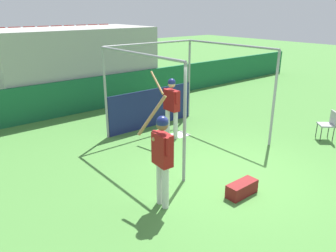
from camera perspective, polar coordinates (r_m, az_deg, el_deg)
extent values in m
plane|color=#477F38|center=(7.66, 11.48, -8.35)|extent=(60.00, 60.00, 0.00)
cube|color=#196038|center=(12.42, -12.59, 5.56)|extent=(24.00, 0.12, 1.22)
cube|color=#9E9E99|center=(13.73, -16.08, 10.12)|extent=(5.95, 3.20, 2.87)
cube|color=maroon|center=(11.92, -23.35, 7.10)|extent=(0.45, 0.40, 0.10)
cube|color=maroon|center=(12.05, -23.75, 8.29)|extent=(0.45, 0.06, 0.40)
cube|color=maroon|center=(12.08, -20.86, 7.57)|extent=(0.45, 0.40, 0.10)
cube|color=maroon|center=(12.21, -21.27, 8.74)|extent=(0.45, 0.06, 0.40)
cube|color=maroon|center=(12.26, -18.43, 8.02)|extent=(0.45, 0.40, 0.10)
cube|color=maroon|center=(12.38, -18.85, 9.17)|extent=(0.45, 0.06, 0.40)
cube|color=maroon|center=(12.46, -16.07, 8.43)|extent=(0.45, 0.40, 0.10)
cube|color=maroon|center=(12.58, -16.50, 9.57)|extent=(0.45, 0.06, 0.40)
cube|color=maroon|center=(12.68, -13.78, 8.82)|extent=(0.45, 0.40, 0.10)
cube|color=maroon|center=(12.80, -14.23, 9.93)|extent=(0.45, 0.06, 0.40)
cube|color=maroon|center=(12.92, -11.57, 9.19)|extent=(0.45, 0.40, 0.10)
cube|color=maroon|center=(13.04, -12.02, 10.28)|extent=(0.45, 0.06, 0.40)
cube|color=maroon|center=(13.18, -9.44, 9.52)|extent=(0.45, 0.40, 0.10)
cube|color=maroon|center=(13.30, -9.90, 10.59)|extent=(0.45, 0.06, 0.40)
cube|color=maroon|center=(13.46, -7.40, 9.83)|extent=(0.45, 0.40, 0.10)
cube|color=maroon|center=(13.58, -7.85, 10.88)|extent=(0.45, 0.06, 0.40)
cube|color=maroon|center=(13.76, -5.43, 10.12)|extent=(0.45, 0.40, 0.10)
cube|color=maroon|center=(13.87, -5.89, 11.14)|extent=(0.45, 0.06, 0.40)
cube|color=maroon|center=(12.61, -24.67, 9.40)|extent=(0.45, 0.40, 0.10)
cube|color=maroon|center=(12.75, -25.04, 10.50)|extent=(0.45, 0.06, 0.40)
cube|color=maroon|center=(12.76, -22.29, 9.83)|extent=(0.45, 0.40, 0.10)
cube|color=maroon|center=(12.90, -22.67, 10.91)|extent=(0.45, 0.06, 0.40)
cube|color=maroon|center=(12.93, -19.95, 10.23)|extent=(0.45, 0.40, 0.10)
cube|color=maroon|center=(13.07, -20.35, 11.29)|extent=(0.45, 0.06, 0.40)
cube|color=maroon|center=(13.12, -17.68, 10.60)|extent=(0.45, 0.40, 0.10)
cube|color=maroon|center=(13.26, -18.08, 11.65)|extent=(0.45, 0.06, 0.40)
cube|color=maroon|center=(13.34, -15.47, 10.94)|extent=(0.45, 0.40, 0.10)
cube|color=maroon|center=(13.47, -15.88, 11.98)|extent=(0.45, 0.06, 0.40)
cube|color=maroon|center=(13.57, -13.32, 11.26)|extent=(0.45, 0.40, 0.10)
cube|color=maroon|center=(13.70, -13.74, 12.28)|extent=(0.45, 0.06, 0.40)
cube|color=maroon|center=(13.81, -11.25, 11.55)|extent=(0.45, 0.40, 0.10)
cube|color=maroon|center=(13.94, -11.67, 12.55)|extent=(0.45, 0.06, 0.40)
cube|color=maroon|center=(14.08, -9.24, 11.82)|extent=(0.45, 0.40, 0.10)
cube|color=maroon|center=(14.21, -9.67, 12.80)|extent=(0.45, 0.06, 0.40)
cube|color=maroon|center=(14.36, -7.32, 12.07)|extent=(0.45, 0.40, 0.10)
cube|color=maroon|center=(14.48, -7.75, 13.03)|extent=(0.45, 0.06, 0.40)
cube|color=maroon|center=(13.33, -25.87, 11.45)|extent=(0.45, 0.40, 0.10)
cube|color=maroon|center=(13.48, -26.22, 12.46)|extent=(0.45, 0.06, 0.40)
cube|color=maroon|center=(13.47, -23.58, 11.84)|extent=(0.45, 0.40, 0.10)
cube|color=maroon|center=(13.62, -23.94, 12.84)|extent=(0.45, 0.06, 0.40)
cube|color=maroon|center=(13.63, -21.34, 12.20)|extent=(0.45, 0.40, 0.10)
cube|color=maroon|center=(13.78, -21.71, 13.19)|extent=(0.45, 0.06, 0.40)
cube|color=maroon|center=(13.81, -19.15, 12.54)|extent=(0.45, 0.40, 0.10)
cube|color=maroon|center=(13.96, -19.53, 13.52)|extent=(0.45, 0.06, 0.40)
cube|color=maroon|center=(14.02, -17.01, 12.85)|extent=(0.45, 0.40, 0.10)
cube|color=maroon|center=(14.16, -17.40, 13.82)|extent=(0.45, 0.06, 0.40)
cube|color=maroon|center=(14.23, -14.93, 13.14)|extent=(0.45, 0.40, 0.10)
cube|color=maroon|center=(14.38, -15.33, 14.09)|extent=(0.45, 0.06, 0.40)
cube|color=maroon|center=(14.47, -12.91, 13.40)|extent=(0.45, 0.40, 0.10)
cube|color=maroon|center=(14.61, -13.31, 14.33)|extent=(0.45, 0.06, 0.40)
cube|color=maroon|center=(14.72, -10.96, 13.63)|extent=(0.45, 0.40, 0.10)
cube|color=maroon|center=(14.86, -11.36, 14.55)|extent=(0.45, 0.06, 0.40)
cube|color=maroon|center=(14.99, -9.07, 13.85)|extent=(0.45, 0.40, 0.10)
cube|color=maroon|center=(15.13, -9.47, 14.75)|extent=(0.45, 0.06, 0.40)
cube|color=maroon|center=(14.07, -26.96, 13.28)|extent=(0.45, 0.40, 0.10)
cube|color=maroon|center=(14.23, -27.28, 14.22)|extent=(0.45, 0.06, 0.40)
cube|color=maroon|center=(14.20, -24.77, 13.64)|extent=(0.45, 0.40, 0.10)
cube|color=maroon|center=(14.36, -25.10, 14.58)|extent=(0.45, 0.06, 0.40)
cube|color=maroon|center=(14.36, -22.61, 13.98)|extent=(0.45, 0.40, 0.10)
cube|color=maroon|center=(14.51, -22.96, 14.90)|extent=(0.45, 0.06, 0.40)
cube|color=maroon|center=(14.53, -20.50, 14.29)|extent=(0.45, 0.40, 0.10)
cube|color=maroon|center=(14.68, -20.85, 15.20)|extent=(0.45, 0.06, 0.40)
cube|color=maroon|center=(14.72, -18.43, 14.57)|extent=(0.45, 0.40, 0.10)
cube|color=maroon|center=(14.87, -18.80, 15.47)|extent=(0.45, 0.06, 0.40)
cube|color=maroon|center=(14.93, -16.42, 14.83)|extent=(0.45, 0.40, 0.10)
cube|color=maroon|center=(15.08, -16.79, 15.72)|extent=(0.45, 0.06, 0.40)
cube|color=maroon|center=(15.15, -14.45, 15.07)|extent=(0.45, 0.40, 0.10)
cube|color=maroon|center=(15.30, -14.83, 15.94)|extent=(0.45, 0.06, 0.40)
cube|color=maroon|center=(15.40, -12.55, 15.28)|extent=(0.45, 0.40, 0.10)
cube|color=maroon|center=(15.54, -12.93, 16.14)|extent=(0.45, 0.06, 0.40)
cube|color=maroon|center=(15.65, -10.70, 15.47)|extent=(0.45, 0.40, 0.10)
cube|color=maroon|center=(15.80, -11.08, 16.32)|extent=(0.45, 0.06, 0.40)
cylinder|color=gray|center=(6.76, 2.91, 0.16)|extent=(0.07, 0.07, 2.59)
cylinder|color=gray|center=(9.12, 18.00, 4.41)|extent=(0.07, 0.07, 2.59)
cylinder|color=gray|center=(9.37, -10.84, 5.43)|extent=(0.07, 0.07, 2.59)
cylinder|color=gray|center=(11.20, 3.68, 8.06)|extent=(0.07, 0.07, 2.59)
cylinder|color=gray|center=(7.74, -5.36, 12.47)|extent=(0.06, 3.31, 0.06)
cylinder|color=gray|center=(9.86, 10.59, 13.80)|extent=(0.06, 3.31, 0.06)
cylinder|color=gray|center=(9.99, -3.08, 14.17)|extent=(3.19, 0.06, 0.06)
cube|color=navy|center=(10.36, -2.82, 3.17)|extent=(3.12, 0.03, 1.21)
cube|color=white|center=(9.80, 2.18, -1.49)|extent=(0.44, 0.44, 0.02)
cylinder|color=silver|center=(9.40, 1.32, 0.24)|extent=(0.13, 0.13, 0.84)
cylinder|color=silver|center=(9.49, -0.09, 0.43)|extent=(0.13, 0.13, 0.84)
cube|color=maroon|center=(9.23, 0.63, 4.52)|extent=(0.23, 0.49, 0.59)
sphere|color=tan|center=(9.12, 0.64, 7.31)|extent=(0.21, 0.21, 0.21)
sphere|color=navy|center=(9.11, 0.64, 7.60)|extent=(0.22, 0.22, 0.22)
cylinder|color=maroon|center=(8.98, 1.48, 4.96)|extent=(0.07, 0.07, 0.33)
cylinder|color=maroon|center=(9.37, -0.55, 5.59)|extent=(0.07, 0.07, 0.33)
cylinder|color=#AD7F4C|center=(9.15, -1.94, 7.56)|extent=(0.20, 0.74, 0.54)
sphere|color=#AD7F4C|center=(9.37, 0.02, 6.30)|extent=(0.08, 0.08, 0.08)
cylinder|color=silver|center=(6.18, -0.46, -10.63)|extent=(0.14, 0.14, 0.86)
cylinder|color=silver|center=(6.32, -1.42, -9.93)|extent=(0.14, 0.14, 0.86)
cube|color=maroon|center=(5.92, -0.99, -4.09)|extent=(0.25, 0.42, 0.61)
sphere|color=brown|center=(5.74, -1.01, 0.23)|extent=(0.22, 0.22, 0.22)
sphere|color=navy|center=(5.72, -1.02, 0.68)|extent=(0.23, 0.23, 0.23)
cylinder|color=maroon|center=(5.68, -0.12, -3.64)|extent=(0.08, 0.08, 0.34)
cylinder|color=maroon|center=(6.01, -2.45, -2.30)|extent=(0.08, 0.08, 0.34)
cylinder|color=#AD7F4C|center=(6.00, -2.83, 1.83)|extent=(0.51, 0.33, 0.76)
sphere|color=#AD7F4C|center=(5.89, -2.47, -2.27)|extent=(0.08, 0.08, 0.08)
cube|color=#99999E|center=(10.35, 25.82, 0.19)|extent=(0.57, 0.57, 0.04)
cube|color=#99999E|center=(10.36, 26.90, 1.21)|extent=(0.30, 0.32, 0.40)
cylinder|color=#333333|center=(10.21, 25.10, -1.28)|extent=(0.02, 0.02, 0.44)
cylinder|color=#333333|center=(10.50, 24.45, -0.61)|extent=(0.02, 0.02, 0.44)
cylinder|color=#333333|center=(10.34, 26.84, -1.30)|extent=(0.02, 0.02, 0.44)
cylinder|color=#333333|center=(10.63, 26.16, -0.64)|extent=(0.02, 0.02, 0.44)
cube|color=maroon|center=(6.88, 12.73, -10.60)|extent=(0.70, 0.28, 0.28)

